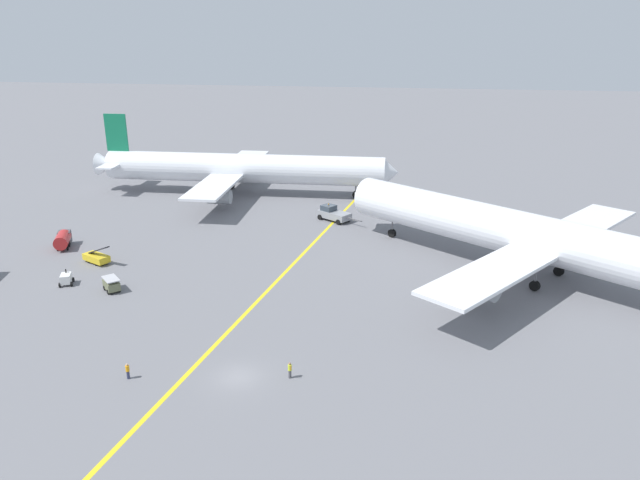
# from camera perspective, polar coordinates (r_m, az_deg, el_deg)

# --- Properties ---
(ground_plane) EXTENTS (600.00, 600.00, 0.00)m
(ground_plane) POSITION_cam_1_polar(r_m,az_deg,el_deg) (58.01, -7.78, -12.82)
(ground_plane) COLOR slate
(taxiway_stripe) EXTENTS (17.10, 118.92, 0.01)m
(taxiway_stripe) POSITION_cam_1_polar(r_m,az_deg,el_deg) (67.22, -8.16, -8.04)
(taxiway_stripe) COLOR yellow
(taxiway_stripe) RESTS_ON ground
(airliner_at_gate_left) EXTENTS (60.33, 42.24, 15.29)m
(airliner_at_gate_left) POSITION_cam_1_polar(r_m,az_deg,el_deg) (118.66, -7.45, 6.77)
(airliner_at_gate_left) COLOR white
(airliner_at_gate_left) RESTS_ON ground
(airliner_being_pushed) EXTENTS (51.58, 42.07, 17.18)m
(airliner_being_pushed) POSITION_cam_1_polar(r_m,az_deg,el_deg) (81.77, 19.20, 0.35)
(airliner_being_pushed) COLOR white
(airliner_being_pushed) RESTS_ON ground
(pushback_tug) EXTENTS (8.29, 6.10, 2.76)m
(pushback_tug) POSITION_cam_1_polar(r_m,az_deg,el_deg) (101.90, 1.27, 2.53)
(pushback_tug) COLOR gray
(pushback_tug) RESTS_ON ground
(gse_baggage_cart_trailing) EXTENTS (3.04, 3.05, 1.71)m
(gse_baggage_cart_trailing) POSITION_cam_1_polar(r_m,az_deg,el_deg) (78.86, -19.28, -4.02)
(gse_baggage_cart_trailing) COLOR #666B4C
(gse_baggage_cart_trailing) RESTS_ON ground
(gse_gpu_cart_small) EXTENTS (2.28, 2.55, 1.90)m
(gse_gpu_cart_small) POSITION_cam_1_polar(r_m,az_deg,el_deg) (82.89, -23.07, -3.42)
(gse_gpu_cart_small) COLOR silver
(gse_gpu_cart_small) RESTS_ON ground
(gse_belt_loader_portside) EXTENTS (4.97, 3.37, 3.02)m
(gse_belt_loader_portside) POSITION_cam_1_polar(r_m,az_deg,el_deg) (88.87, -20.54, -1.56)
(gse_belt_loader_portside) COLOR gold
(gse_belt_loader_portside) RESTS_ON ground
(gse_fuel_bowser_stubby) EXTENTS (3.65, 5.25, 2.40)m
(gse_fuel_bowser_stubby) POSITION_cam_1_polar(r_m,az_deg,el_deg) (96.80, -23.32, 0.08)
(gse_fuel_bowser_stubby) COLOR red
(gse_fuel_bowser_stubby) RESTS_ON ground
(ground_crew_marshaller_foreground) EXTENTS (0.36, 0.36, 1.59)m
(ground_crew_marshaller_foreground) POSITION_cam_1_polar(r_m,az_deg,el_deg) (59.60, -17.88, -11.80)
(ground_crew_marshaller_foreground) COLOR #2D3351
(ground_crew_marshaller_foreground) RESTS_ON ground
(ground_crew_wing_walker_right) EXTENTS (0.36, 0.46, 1.63)m
(ground_crew_wing_walker_right) POSITION_cam_1_polar(r_m,az_deg,el_deg) (57.00, -2.89, -12.28)
(ground_crew_wing_walker_right) COLOR #4C4C51
(ground_crew_wing_walker_right) RESTS_ON ground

